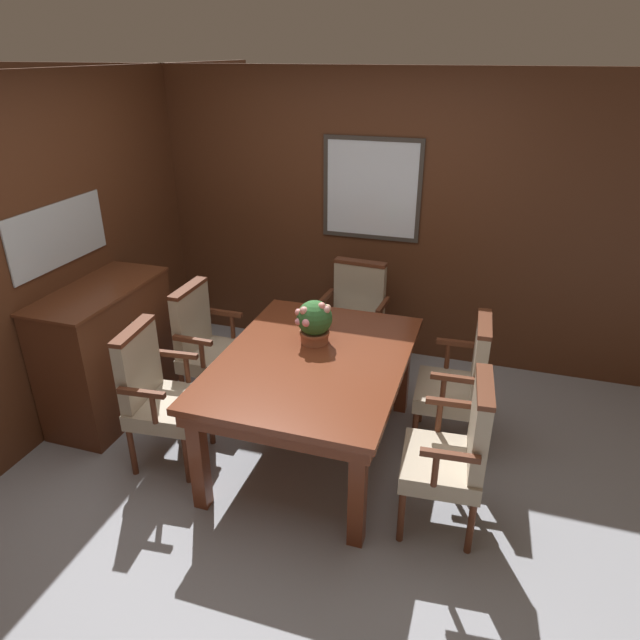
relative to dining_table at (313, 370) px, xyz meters
The scene contains 11 objects.
ground_plane 0.72m from the dining_table, 122.34° to the right, with size 14.00×14.00×0.00m, color #93969E.
wall_back 1.76m from the dining_table, 95.34° to the left, with size 7.20×0.08×2.45m.
wall_left 2.02m from the dining_table, behind, with size 0.08×7.20×2.45m.
dining_table is the anchor object (origin of this frame).
chair_left_far 1.05m from the dining_table, 160.18° to the left, with size 0.45×0.53×0.98m.
chair_right_near 1.05m from the dining_table, 21.53° to the right, with size 0.48×0.55×0.98m.
chair_head_far 1.19m from the dining_table, 90.85° to the left, with size 0.55×0.47×0.98m.
chair_right_far 1.01m from the dining_table, 23.08° to the left, with size 0.47×0.54×0.98m.
chair_left_near 1.03m from the dining_table, 159.40° to the right, with size 0.49×0.56×0.98m.
potted_plant 0.33m from the dining_table, 105.60° to the left, with size 0.25×0.26×0.30m.
sideboard_cabinet 1.65m from the dining_table, behind, with size 0.52×1.09×1.01m.
Camera 1 is at (1.18, -2.81, 2.56)m, focal length 32.00 mm.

